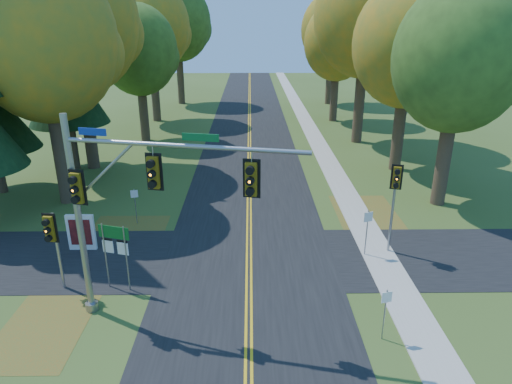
{
  "coord_description": "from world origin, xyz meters",
  "views": [
    {
      "loc": [
        0.09,
        -16.97,
        10.59
      ],
      "look_at": [
        0.34,
        2.38,
        3.2
      ],
      "focal_mm": 32.0,
      "sensor_mm": 36.0,
      "label": 1
    }
  ],
  "objects_px": {
    "east_signal_pole": "(395,187)",
    "traffic_mast": "(129,196)",
    "info_kiosk": "(81,232)",
    "route_sign_cluster": "(115,244)"
  },
  "relations": [
    {
      "from": "east_signal_pole",
      "to": "traffic_mast",
      "type": "bearing_deg",
      "value": -139.98
    },
    {
      "from": "east_signal_pole",
      "to": "info_kiosk",
      "type": "distance_m",
      "value": 15.01
    },
    {
      "from": "east_signal_pole",
      "to": "route_sign_cluster",
      "type": "height_order",
      "value": "east_signal_pole"
    },
    {
      "from": "route_sign_cluster",
      "to": "info_kiosk",
      "type": "xyz_separation_m",
      "value": [
        -2.7,
        3.46,
        -1.15
      ]
    },
    {
      "from": "traffic_mast",
      "to": "route_sign_cluster",
      "type": "relative_size",
      "value": 2.83
    },
    {
      "from": "traffic_mast",
      "to": "east_signal_pole",
      "type": "bearing_deg",
      "value": 36.94
    },
    {
      "from": "info_kiosk",
      "to": "route_sign_cluster",
      "type": "bearing_deg",
      "value": -51.07
    },
    {
      "from": "traffic_mast",
      "to": "info_kiosk",
      "type": "height_order",
      "value": "traffic_mast"
    },
    {
      "from": "traffic_mast",
      "to": "info_kiosk",
      "type": "relative_size",
      "value": 4.51
    },
    {
      "from": "route_sign_cluster",
      "to": "east_signal_pole",
      "type": "bearing_deg",
      "value": 30.22
    }
  ]
}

